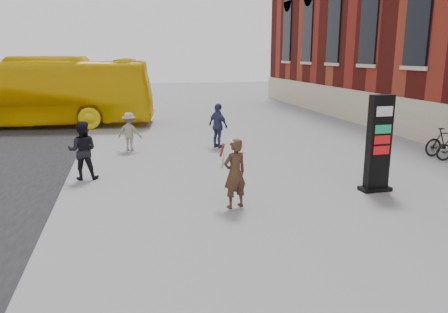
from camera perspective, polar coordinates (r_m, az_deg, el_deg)
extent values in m
plane|color=#9E9EA3|center=(10.60, 5.17, -7.55)|extent=(100.00, 100.00, 0.00)
cube|color=beige|center=(20.07, 26.21, 3.69)|extent=(0.18, 44.00, 1.80)
cube|color=black|center=(12.75, 19.54, 1.58)|extent=(0.66, 0.30, 2.69)
cube|color=black|center=(13.06, 19.11, -3.98)|extent=(0.88, 0.47, 0.11)
cube|color=white|center=(12.61, 19.86, 5.66)|extent=(0.50, 0.32, 0.27)
cube|color=#11814F|center=(12.68, 19.69, 3.49)|extent=(0.50, 0.32, 0.24)
cube|color=#B31011|center=(12.73, 19.59, 2.20)|extent=(0.50, 0.32, 0.24)
cube|color=#B31011|center=(12.78, 19.49, 0.92)|extent=(0.50, 0.32, 0.24)
imported|color=#432B1E|center=(10.78, 1.43, -2.23)|extent=(0.74, 0.61, 1.76)
cylinder|color=white|center=(10.60, 1.45, 1.94)|extent=(0.25, 0.25, 0.06)
cone|color=white|center=(11.03, 1.61, -0.18)|extent=(0.26, 0.30, 0.43)
cylinder|color=maroon|center=(10.97, 1.62, 1.13)|extent=(0.13, 0.17, 0.36)
cone|color=white|center=(10.80, -0.25, -0.46)|extent=(0.30, 0.26, 0.43)
cylinder|color=maroon|center=(10.75, -0.25, 0.88)|extent=(0.17, 0.13, 0.36)
imported|color=yellow|center=(25.52, -24.43, 7.72)|extent=(13.41, 4.67, 3.66)
imported|color=black|center=(13.95, -18.00, 0.77)|extent=(0.93, 0.75, 1.80)
imported|color=gray|center=(17.68, -12.24, 3.17)|extent=(1.12, 0.89, 1.52)
imported|color=navy|center=(17.83, -0.76, 4.05)|extent=(0.90, 1.15, 1.82)
imported|color=black|center=(18.42, 27.03, 1.72)|extent=(1.81, 0.54, 1.08)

